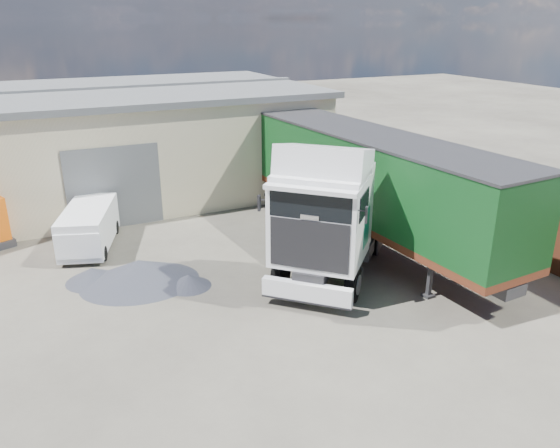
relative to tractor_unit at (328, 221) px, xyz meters
name	(u,v)px	position (x,y,z in m)	size (l,w,h in m)	color
ground	(245,322)	(-3.77, -1.62, -2.14)	(120.00, 120.00, 0.00)	black
warehouse	(8,149)	(-9.77, 14.38, 0.53)	(30.60, 12.60, 5.42)	beige
brick_boundary_wall	(422,185)	(7.73, 4.38, -0.89)	(0.35, 26.00, 2.50)	brown
tractor_unit	(328,221)	(0.00, 0.00, 0.00)	(7.24, 7.30, 5.08)	black
box_trailer	(373,180)	(3.07, 1.81, 0.64)	(3.84, 13.87, 4.56)	#2D2D30
panel_van	(88,229)	(-7.23, 6.30, -1.28)	(2.86, 4.38, 1.66)	black
gravel_heap	(137,272)	(-6.14, 2.46, -1.74)	(4.80, 4.46, 0.86)	#20222A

